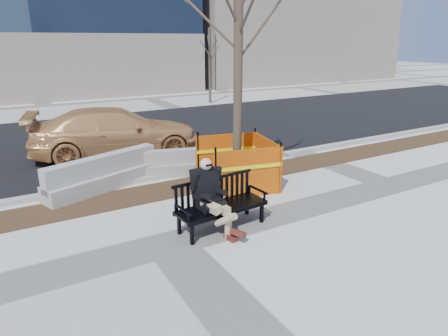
{
  "coord_description": "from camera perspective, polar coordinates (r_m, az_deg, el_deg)",
  "views": [
    {
      "loc": [
        -2.4,
        -6.21,
        3.63
      ],
      "look_at": [
        1.57,
        0.67,
        1.04
      ],
      "focal_mm": 31.7,
      "sensor_mm": 36.0,
      "label": 1
    }
  ],
  "objects": [
    {
      "name": "mulch_strip",
      "position": [
        9.83,
        -13.69,
        -4.13
      ],
      "size": [
        40.0,
        1.2,
        0.02
      ],
      "primitive_type": "cube",
      "color": "#47301C",
      "rests_on": "ground"
    },
    {
      "name": "tree_fence",
      "position": [
        10.31,
        1.86,
        -2.57
      ],
      "size": [
        3.11,
        3.11,
        6.55
      ],
      "primitive_type": null,
      "rotation": [
        0.0,
        0.0,
        -0.21
      ],
      "color": "#EB600A",
      "rests_on": "ground"
    },
    {
      "name": "jersey_barrier_left",
      "position": [
        10.56,
        -16.8,
        -2.85
      ],
      "size": [
        3.11,
        1.63,
        0.88
      ],
      "primitive_type": null,
      "rotation": [
        0.0,
        0.0,
        0.35
      ],
      "color": "#A19E96",
      "rests_on": "ground"
    },
    {
      "name": "ground",
      "position": [
        7.59,
        -7.88,
        -10.72
      ],
      "size": [
        120.0,
        120.0,
        0.0
      ],
      "primitive_type": "plane",
      "color": "beige",
      "rests_on": "ground"
    },
    {
      "name": "bench",
      "position": [
        8.09,
        -0.34,
        -8.62
      ],
      "size": [
        1.96,
        0.84,
        1.02
      ],
      "primitive_type": null,
      "rotation": [
        0.0,
        0.0,
        0.08
      ],
      "color": "black",
      "rests_on": "ground"
    },
    {
      "name": "asphalt_street",
      "position": [
        15.63,
        -20.31,
        3.5
      ],
      "size": [
        60.0,
        10.4,
        0.01
      ],
      "primitive_type": "cube",
      "color": "black",
      "rests_on": "ground"
    },
    {
      "name": "jersey_barrier_right",
      "position": [
        11.26,
        -4.69,
        -0.82
      ],
      "size": [
        2.63,
        1.23,
        0.74
      ],
      "primitive_type": null,
      "rotation": [
        0.0,
        0.0,
        -0.29
      ],
      "color": "gray",
      "rests_on": "ground"
    },
    {
      "name": "far_tree_right",
      "position": [
        24.13,
        -2.0,
        9.39
      ],
      "size": [
        2.05,
        2.05,
        4.62
      ],
      "primitive_type": null,
      "rotation": [
        0.0,
        0.0,
        -0.22
      ],
      "color": "#493C2F",
      "rests_on": "ground"
    },
    {
      "name": "sedan",
      "position": [
        13.5,
        -14.98,
        1.83
      ],
      "size": [
        5.66,
        3.2,
        1.55
      ],
      "primitive_type": "imported",
      "rotation": [
        0.0,
        0.0,
        1.37
      ],
      "color": "tan",
      "rests_on": "ground"
    },
    {
      "name": "seated_man",
      "position": [
        8.0,
        -2.08,
        -8.94
      ],
      "size": [
        0.72,
        1.11,
        1.49
      ],
      "primitive_type": null,
      "rotation": [
        0.0,
        0.0,
        0.08
      ],
      "color": "black",
      "rests_on": "ground"
    },
    {
      "name": "curb",
      "position": [
        10.67,
        -15.2,
        -2.16
      ],
      "size": [
        60.0,
        0.25,
        0.12
      ],
      "primitive_type": "cube",
      "color": "#9E9B93",
      "rests_on": "ground"
    }
  ]
}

